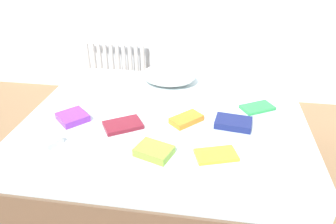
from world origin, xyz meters
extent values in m
plane|color=#93704C|center=(0.00, 0.00, 0.00)|extent=(8.00, 8.00, 0.00)
cube|color=brown|center=(0.00, 0.00, 0.14)|extent=(2.00, 1.50, 0.28)
cube|color=silver|center=(0.00, 0.00, 0.39)|extent=(1.96, 1.46, 0.22)
cylinder|color=white|center=(-1.08, 1.20, 0.38)|extent=(0.04, 0.04, 0.49)
cylinder|color=white|center=(-1.01, 1.20, 0.38)|extent=(0.04, 0.04, 0.49)
cylinder|color=white|center=(-0.94, 1.20, 0.38)|extent=(0.04, 0.04, 0.49)
cylinder|color=white|center=(-0.87, 1.20, 0.38)|extent=(0.04, 0.04, 0.49)
cylinder|color=white|center=(-0.80, 1.20, 0.38)|extent=(0.04, 0.04, 0.49)
cylinder|color=white|center=(-0.73, 1.20, 0.38)|extent=(0.04, 0.04, 0.49)
cylinder|color=white|center=(-0.66, 1.20, 0.38)|extent=(0.04, 0.04, 0.49)
cylinder|color=white|center=(-0.59, 1.20, 0.38)|extent=(0.04, 0.04, 0.49)
cylinder|color=white|center=(-0.52, 1.20, 0.38)|extent=(0.04, 0.04, 0.49)
cylinder|color=white|center=(-0.45, 1.20, 0.38)|extent=(0.04, 0.04, 0.49)
cube|color=white|center=(-0.77, 1.20, 0.61)|extent=(0.67, 0.04, 0.04)
cube|color=white|center=(-0.77, 1.20, 0.16)|extent=(0.67, 0.04, 0.04)
ellipsoid|color=white|center=(-0.06, 0.50, 0.58)|extent=(0.46, 0.34, 0.16)
cube|color=#8CC638|center=(0.00, -0.49, 0.52)|extent=(0.25, 0.21, 0.05)
cube|color=green|center=(0.65, 0.16, 0.51)|extent=(0.27, 0.24, 0.02)
cube|color=orange|center=(0.15, -0.10, 0.52)|extent=(0.24, 0.25, 0.04)
cube|color=purple|center=(-0.64, -0.19, 0.52)|extent=(0.26, 0.26, 0.05)
cube|color=navy|center=(0.47, -0.10, 0.52)|extent=(0.26, 0.19, 0.05)
cube|color=maroon|center=(-0.27, -0.23, 0.51)|extent=(0.30, 0.27, 0.03)
cube|color=yellow|center=(0.36, -0.46, 0.51)|extent=(0.27, 0.21, 0.02)
cube|color=white|center=(-0.70, -0.47, 0.52)|extent=(0.24, 0.20, 0.04)
camera|label=1|loc=(0.31, -1.97, 1.67)|focal=33.99mm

